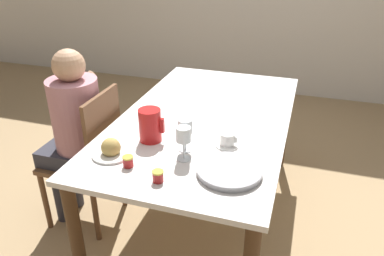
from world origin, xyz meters
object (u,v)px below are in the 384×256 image
chair_person_side (90,156)px  wine_glass_juice (184,136)px  teacup_near_person (227,140)px  person_seated (74,125)px  red_pitcher (150,125)px  jam_jar_red (128,161)px  wine_glass_water (185,128)px  jam_jar_amber (158,176)px  serving_tray (229,171)px  bread_plate (111,150)px

chair_person_side → wine_glass_juice: wine_glass_juice is taller
chair_person_side → teacup_near_person: size_ratio=7.15×
person_seated → red_pitcher: 0.61m
jam_jar_red → wine_glass_water: bearing=47.3°
wine_glass_juice → jam_jar_amber: wine_glass_juice is taller
person_seated → wine_glass_water: person_seated is taller
red_pitcher → serving_tray: 0.52m
serving_tray → jam_jar_amber: jam_jar_amber is taller
chair_person_side → teacup_near_person: 0.95m
serving_tray → bread_plate: 0.61m
jam_jar_amber → teacup_near_person: bearing=61.6°
teacup_near_person → bread_plate: 0.60m
chair_person_side → jam_jar_red: chair_person_side is taller
person_seated → bread_plate: 0.56m
red_pitcher → serving_tray: red_pitcher is taller
wine_glass_water → teacup_near_person: wine_glass_water is taller
bread_plate → jam_jar_red: bread_plate is taller
serving_tray → red_pitcher: bearing=158.4°
red_pitcher → jam_jar_red: (0.00, -0.27, -0.06)m
chair_person_side → jam_jar_red: (0.49, -0.40, 0.29)m
wine_glass_water → jam_jar_red: bearing=-132.7°
person_seated → serving_tray: bearing=-106.4°
wine_glass_water → jam_jar_amber: wine_glass_water is taller
jam_jar_amber → bread_plate: bearing=155.7°
wine_glass_water → jam_jar_red: (-0.21, -0.23, -0.10)m
wine_glass_water → bread_plate: wine_glass_water is taller
wine_glass_water → jam_jar_amber: size_ratio=3.19×
teacup_near_person → wine_glass_juice: bearing=-131.4°
chair_person_side → serving_tray: size_ratio=3.04×
jam_jar_amber → red_pitcher: bearing=118.2°
bread_plate → jam_jar_red: size_ratio=3.61×
wine_glass_water → serving_tray: size_ratio=0.57×
wine_glass_water → serving_tray: wine_glass_water is taller
red_pitcher → jam_jar_red: bearing=-89.7°
person_seated → jam_jar_amber: 0.90m
person_seated → teacup_near_person: (0.99, -0.05, 0.09)m
person_seated → serving_tray: person_seated is taller
red_pitcher → jam_jar_red: red_pitcher is taller
red_pitcher → teacup_near_person: 0.42m
chair_person_side → person_seated: size_ratio=0.79×
chair_person_side → bread_plate: (0.36, -0.33, 0.29)m
chair_person_side → wine_glass_juice: (0.72, -0.25, 0.39)m
bread_plate → chair_person_side: bearing=137.9°
person_seated → wine_glass_water: size_ratio=6.81×
jam_jar_amber → jam_jar_red: bearing=158.8°
wine_glass_water → jam_jar_amber: (-0.03, -0.30, -0.10)m
wine_glass_juice → teacup_near_person: 0.28m
teacup_near_person → serving_tray: (0.07, -0.26, -0.02)m
jam_jar_red → teacup_near_person: bearing=40.1°
person_seated → jam_jar_amber: (0.76, -0.47, 0.09)m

